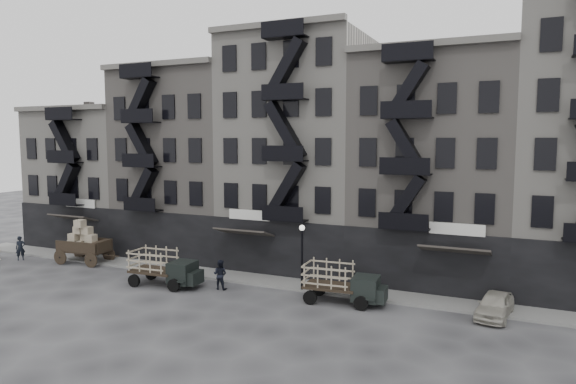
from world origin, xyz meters
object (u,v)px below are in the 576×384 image
at_px(pedestrian_mid, 220,274).
at_px(stake_truck_west, 164,265).
at_px(pedestrian_west, 20,248).
at_px(stake_truck_east, 342,280).
at_px(car_east, 495,305).
at_px(wagon, 83,238).

bearing_deg(pedestrian_mid, stake_truck_west, 7.91).
relative_size(stake_truck_west, pedestrian_west, 2.56).
height_order(stake_truck_west, stake_truck_east, stake_truck_west).
relative_size(stake_truck_east, pedestrian_mid, 2.54).
bearing_deg(stake_truck_west, car_east, 3.76).
distance_m(car_east, pedestrian_mid, 16.42).
bearing_deg(stake_truck_west, pedestrian_west, 172.22).
bearing_deg(car_east, stake_truck_west, -164.82).
distance_m(car_east, pedestrian_west, 35.10).
height_order(stake_truck_east, car_east, stake_truck_east).
distance_m(stake_truck_west, pedestrian_west, 15.02).
height_order(pedestrian_west, pedestrian_mid, pedestrian_west).
xyz_separation_m(stake_truck_west, car_east, (20.10, 2.54, -0.71)).
bearing_deg(pedestrian_mid, wagon, -12.31).
xyz_separation_m(stake_truck_west, stake_truck_east, (11.79, 1.41, -0.01)).
bearing_deg(wagon, pedestrian_west, -170.03).
distance_m(wagon, car_east, 29.82).
xyz_separation_m(stake_truck_east, car_east, (8.30, 1.12, -0.70)).
bearing_deg(wagon, car_east, -5.00).
relative_size(wagon, pedestrian_mid, 2.17).
bearing_deg(car_east, pedestrian_mid, -166.22).
bearing_deg(wagon, stake_truck_west, -19.70).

